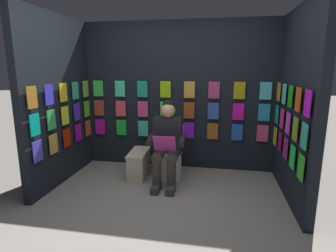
{
  "coord_description": "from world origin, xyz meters",
  "views": [
    {
      "loc": [
        -0.63,
        2.65,
        1.63
      ],
      "look_at": [
        0.02,
        -0.91,
        0.85
      ],
      "focal_mm": 29.02,
      "sensor_mm": 36.0,
      "label": 1
    }
  ],
  "objects": [
    {
      "name": "toilet",
      "position": [
        0.05,
        -1.2,
        0.33
      ],
      "size": [
        0.41,
        0.56,
        0.77
      ],
      "rotation": [
        0.0,
        0.0,
        0.03
      ],
      "color": "white",
      "rests_on": "ground"
    },
    {
      "name": "display_wall_left",
      "position": [
        -1.58,
        -0.83,
        1.17
      ],
      "size": [
        0.14,
        1.66,
        2.35
      ],
      "color": "black",
      "rests_on": "ground"
    },
    {
      "name": "comic_longbox_near",
      "position": [
        0.52,
        -1.15,
        0.2
      ],
      "size": [
        0.28,
        0.6,
        0.39
      ],
      "rotation": [
        0.0,
        0.0,
        0.05
      ],
      "color": "beige",
      "rests_on": "ground"
    },
    {
      "name": "display_wall_right",
      "position": [
        1.58,
        -0.83,
        1.17
      ],
      "size": [
        0.14,
        1.66,
        2.35
      ],
      "color": "black",
      "rests_on": "ground"
    },
    {
      "name": "person_reading",
      "position": [
        0.05,
        -0.97,
        0.6
      ],
      "size": [
        0.53,
        0.69,
        1.19
      ],
      "rotation": [
        0.0,
        0.0,
        0.03
      ],
      "color": "black",
      "rests_on": "ground"
    },
    {
      "name": "ground_plane",
      "position": [
        0.0,
        0.0,
        0.0
      ],
      "size": [
        30.0,
        30.0,
        0.0
      ],
      "primitive_type": "plane",
      "color": "gray"
    },
    {
      "name": "display_wall_back",
      "position": [
        0.0,
        -1.71,
        1.17
      ],
      "size": [
        3.16,
        0.14,
        2.35
      ],
      "color": "black",
      "rests_on": "ground"
    }
  ]
}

